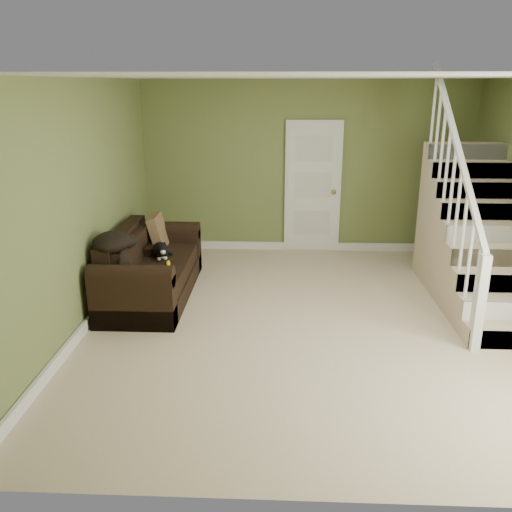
# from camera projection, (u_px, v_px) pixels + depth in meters

# --- Properties ---
(floor) EXTENTS (5.00, 5.50, 0.01)m
(floor) POSITION_uv_depth(u_px,v_px,m) (314.00, 321.00, 6.06)
(floor) COLOR #C5AE8E
(floor) RESTS_ON ground
(ceiling) EXTENTS (5.00, 5.50, 0.01)m
(ceiling) POSITION_uv_depth(u_px,v_px,m) (323.00, 77.00, 5.27)
(ceiling) COLOR white
(ceiling) RESTS_ON wall_back
(wall_back) EXTENTS (5.00, 0.04, 2.60)m
(wall_back) POSITION_uv_depth(u_px,v_px,m) (307.00, 168.00, 8.28)
(wall_back) COLOR olive
(wall_back) RESTS_ON floor
(wall_front) EXTENTS (5.00, 0.04, 2.60)m
(wall_front) POSITION_uv_depth(u_px,v_px,m) (351.00, 315.00, 3.05)
(wall_front) COLOR olive
(wall_front) RESTS_ON floor
(wall_left) EXTENTS (0.04, 5.50, 2.60)m
(wall_left) POSITION_uv_depth(u_px,v_px,m) (83.00, 205.00, 5.77)
(wall_left) COLOR olive
(wall_left) RESTS_ON floor
(baseboard_back) EXTENTS (5.00, 0.04, 0.12)m
(baseboard_back) POSITION_uv_depth(u_px,v_px,m) (305.00, 246.00, 8.63)
(baseboard_back) COLOR white
(baseboard_back) RESTS_ON floor
(baseboard_left) EXTENTS (0.04, 5.50, 0.12)m
(baseboard_left) POSITION_uv_depth(u_px,v_px,m) (97.00, 312.00, 6.15)
(baseboard_left) COLOR white
(baseboard_left) RESTS_ON floor
(door) EXTENTS (0.86, 0.12, 2.02)m
(door) POSITION_uv_depth(u_px,v_px,m) (313.00, 188.00, 8.32)
(door) COLOR white
(door) RESTS_ON floor
(staircase) EXTENTS (1.00, 2.51, 2.82)m
(staircase) POSITION_uv_depth(u_px,v_px,m) (473.00, 244.00, 6.70)
(staircase) COLOR #C5AE8E
(staircase) RESTS_ON floor
(sofa) EXTENTS (0.91, 2.11, 0.83)m
(sofa) POSITION_uv_depth(u_px,v_px,m) (149.00, 271.00, 6.71)
(sofa) COLOR black
(sofa) RESTS_ON floor
(side_table) EXTENTS (0.50, 0.50, 0.78)m
(side_table) POSITION_uv_depth(u_px,v_px,m) (141.00, 263.00, 7.12)
(side_table) COLOR black
(side_table) RESTS_ON floor
(cat) EXTENTS (0.34, 0.53, 0.26)m
(cat) POSITION_uv_depth(u_px,v_px,m) (160.00, 250.00, 6.75)
(cat) COLOR black
(cat) RESTS_ON sofa
(banana) EXTENTS (0.08, 0.18, 0.05)m
(banana) POSITION_uv_depth(u_px,v_px,m) (168.00, 263.00, 6.50)
(banana) COLOR yellow
(banana) RESTS_ON sofa
(throw_pillow) EXTENTS (0.25, 0.50, 0.50)m
(throw_pillow) POSITION_uv_depth(u_px,v_px,m) (159.00, 233.00, 7.22)
(throw_pillow) COLOR #4A301D
(throw_pillow) RESTS_ON sofa
(throw_blanket) EXTENTS (0.55, 0.63, 0.22)m
(throw_blanket) POSITION_uv_depth(u_px,v_px,m) (111.00, 242.00, 5.99)
(throw_blanket) COLOR black
(throw_blanket) RESTS_ON sofa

